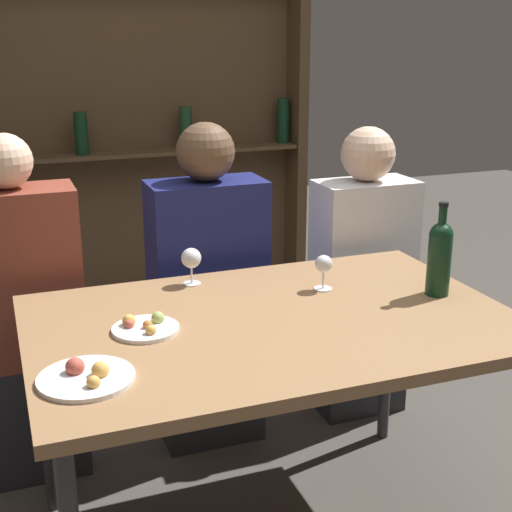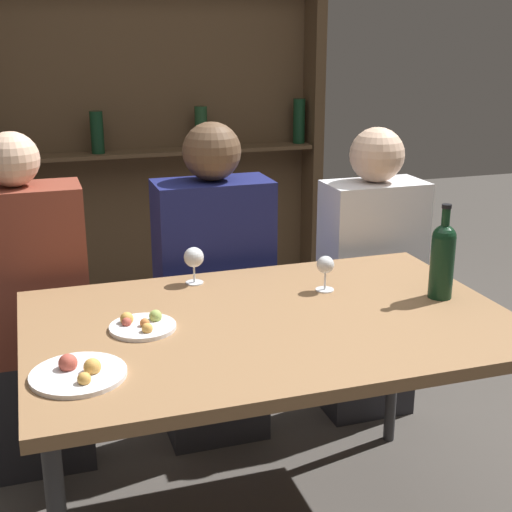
{
  "view_description": "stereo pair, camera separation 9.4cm",
  "coord_description": "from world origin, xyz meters",
  "px_view_note": "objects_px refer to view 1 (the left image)",
  "views": [
    {
      "loc": [
        -0.73,
        -1.79,
        1.57
      ],
      "look_at": [
        0.0,
        0.14,
        0.91
      ],
      "focal_mm": 50.0,
      "sensor_mm": 36.0,
      "label": 1
    },
    {
      "loc": [
        -0.64,
        -1.82,
        1.57
      ],
      "look_at": [
        0.0,
        0.14,
        0.91
      ],
      "focal_mm": 50.0,
      "sensor_mm": 36.0,
      "label": 2
    }
  ],
  "objects_px": {
    "wine_glass_1": "(324,266)",
    "food_plate_0": "(86,376)",
    "seated_person_right": "(362,282)",
    "wine_glass_0": "(191,259)",
    "seated_person_left": "(22,325)",
    "food_plate_1": "(145,327)",
    "seated_person_center": "(208,298)",
    "wine_bottle": "(440,255)"
  },
  "relations": [
    {
      "from": "food_plate_0",
      "to": "seated_person_left",
      "type": "xyz_separation_m",
      "value": [
        -0.12,
        0.86,
        -0.19
      ]
    },
    {
      "from": "food_plate_0",
      "to": "seated_person_left",
      "type": "bearing_deg",
      "value": 97.93
    },
    {
      "from": "wine_bottle",
      "to": "food_plate_1",
      "type": "bearing_deg",
      "value": 177.36
    },
    {
      "from": "wine_bottle",
      "to": "food_plate_0",
      "type": "relative_size",
      "value": 1.28
    },
    {
      "from": "seated_person_left",
      "to": "seated_person_right",
      "type": "xyz_separation_m",
      "value": [
        1.35,
        0.0,
        -0.01
      ]
    },
    {
      "from": "food_plate_1",
      "to": "seated_person_center",
      "type": "relative_size",
      "value": 0.15
    },
    {
      "from": "wine_bottle",
      "to": "wine_glass_1",
      "type": "relative_size",
      "value": 2.59
    },
    {
      "from": "wine_glass_0",
      "to": "seated_person_center",
      "type": "height_order",
      "value": "seated_person_center"
    },
    {
      "from": "seated_person_center",
      "to": "seated_person_right",
      "type": "bearing_deg",
      "value": 0.0
    },
    {
      "from": "wine_glass_0",
      "to": "seated_person_left",
      "type": "distance_m",
      "value": 0.67
    },
    {
      "from": "food_plate_0",
      "to": "wine_glass_1",
      "type": "bearing_deg",
      "value": 24.82
    },
    {
      "from": "wine_glass_1",
      "to": "food_plate_0",
      "type": "height_order",
      "value": "wine_glass_1"
    },
    {
      "from": "wine_bottle",
      "to": "food_plate_1",
      "type": "height_order",
      "value": "wine_bottle"
    },
    {
      "from": "wine_bottle",
      "to": "seated_person_center",
      "type": "xyz_separation_m",
      "value": [
        -0.57,
        0.66,
        -0.3
      ]
    },
    {
      "from": "wine_bottle",
      "to": "seated_person_center",
      "type": "height_order",
      "value": "seated_person_center"
    },
    {
      "from": "wine_glass_0",
      "to": "food_plate_1",
      "type": "bearing_deg",
      "value": -124.93
    },
    {
      "from": "wine_glass_0",
      "to": "seated_person_left",
      "type": "bearing_deg",
      "value": 152.19
    },
    {
      "from": "food_plate_1",
      "to": "seated_person_right",
      "type": "xyz_separation_m",
      "value": [
        1.03,
        0.61,
        -0.2
      ]
    },
    {
      "from": "seated_person_right",
      "to": "seated_person_left",
      "type": "bearing_deg",
      "value": 180.0
    },
    {
      "from": "food_plate_0",
      "to": "seated_person_right",
      "type": "relative_size",
      "value": 0.19
    },
    {
      "from": "food_plate_0",
      "to": "seated_person_right",
      "type": "distance_m",
      "value": 1.51
    },
    {
      "from": "wine_bottle",
      "to": "food_plate_0",
      "type": "height_order",
      "value": "wine_bottle"
    },
    {
      "from": "seated_person_center",
      "to": "wine_bottle",
      "type": "bearing_deg",
      "value": -49.11
    },
    {
      "from": "seated_person_left",
      "to": "wine_glass_0",
      "type": "bearing_deg",
      "value": -27.81
    },
    {
      "from": "wine_glass_0",
      "to": "seated_person_right",
      "type": "height_order",
      "value": "seated_person_right"
    },
    {
      "from": "seated_person_left",
      "to": "seated_person_center",
      "type": "bearing_deg",
      "value": 0.0
    },
    {
      "from": "food_plate_1",
      "to": "seated_person_left",
      "type": "height_order",
      "value": "seated_person_left"
    },
    {
      "from": "wine_bottle",
      "to": "seated_person_center",
      "type": "distance_m",
      "value": 0.92
    },
    {
      "from": "wine_glass_0",
      "to": "food_plate_1",
      "type": "xyz_separation_m",
      "value": [
        -0.23,
        -0.33,
        -0.08
      ]
    },
    {
      "from": "wine_glass_0",
      "to": "seated_person_left",
      "type": "height_order",
      "value": "seated_person_left"
    },
    {
      "from": "seated_person_left",
      "to": "food_plate_0",
      "type": "bearing_deg",
      "value": -82.07
    },
    {
      "from": "wine_bottle",
      "to": "seated_person_right",
      "type": "relative_size",
      "value": 0.25
    },
    {
      "from": "food_plate_1",
      "to": "seated_person_left",
      "type": "xyz_separation_m",
      "value": [
        -0.31,
        0.61,
        -0.19
      ]
    },
    {
      "from": "food_plate_1",
      "to": "seated_person_center",
      "type": "height_order",
      "value": "seated_person_center"
    },
    {
      "from": "wine_glass_0",
      "to": "food_plate_0",
      "type": "height_order",
      "value": "wine_glass_0"
    },
    {
      "from": "food_plate_1",
      "to": "wine_glass_0",
      "type": "bearing_deg",
      "value": 55.07
    },
    {
      "from": "food_plate_1",
      "to": "food_plate_0",
      "type": "bearing_deg",
      "value": -128.44
    },
    {
      "from": "wine_glass_0",
      "to": "seated_person_right",
      "type": "relative_size",
      "value": 0.1
    },
    {
      "from": "wine_glass_1",
      "to": "wine_glass_0",
      "type": "bearing_deg",
      "value": 152.85
    },
    {
      "from": "wine_glass_1",
      "to": "food_plate_1",
      "type": "xyz_separation_m",
      "value": [
        -0.61,
        -0.13,
        -0.07
      ]
    },
    {
      "from": "seated_person_left",
      "to": "wine_glass_1",
      "type": "bearing_deg",
      "value": -27.54
    },
    {
      "from": "wine_glass_1",
      "to": "seated_person_center",
      "type": "relative_size",
      "value": 0.09
    }
  ]
}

